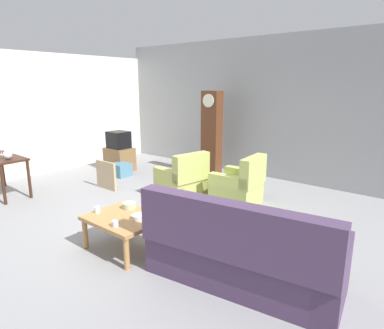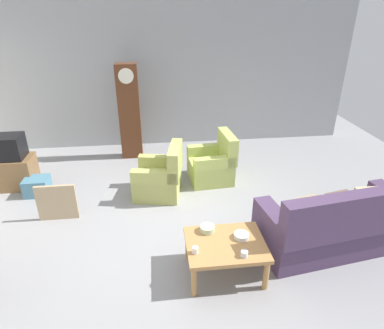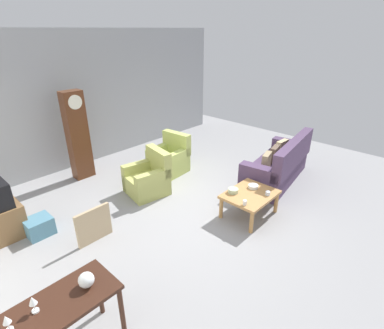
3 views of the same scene
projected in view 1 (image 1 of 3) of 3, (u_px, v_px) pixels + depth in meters
name	position (u px, v px, depth m)	size (l,w,h in m)	color
ground_plane	(152.00, 220.00, 5.41)	(10.40, 10.40, 0.00)	gray
garage_door_wall	(261.00, 108.00, 7.73)	(8.40, 0.16, 3.20)	#9EA0A5
pegboard_wall_left	(40.00, 114.00, 7.95)	(0.12, 6.40, 2.88)	silver
couch_floral	(241.00, 254.00, 3.61)	(2.20, 1.17, 1.04)	#4C3856
armchair_olive_near	(182.00, 183.00, 6.36)	(0.92, 0.89, 0.92)	tan
armchair_olive_far	(239.00, 188.00, 6.06)	(0.85, 0.82, 0.92)	#B4C361
coffee_table_wood	(124.00, 221.00, 4.38)	(0.96, 0.76, 0.46)	#B27F47
console_table_dark	(1.00, 162.00, 6.48)	(1.30, 0.56, 0.78)	#381E14
grandfather_clock	(212.00, 134.00, 7.83)	(0.44, 0.30, 2.00)	#562D19
tv_stand_cabinet	(120.00, 159.00, 8.42)	(0.68, 0.52, 0.58)	brown
tv_crt	(119.00, 140.00, 8.30)	(0.48, 0.44, 0.42)	black
framed_picture_leaning	(106.00, 175.00, 6.92)	(0.60, 0.05, 0.59)	tan
storage_box_blue	(121.00, 170.00, 7.92)	(0.41, 0.37, 0.31)	teal
glass_dome_cloche	(8.00, 155.00, 6.18)	(0.16, 0.16, 0.16)	silver
cup_white_porcelain	(97.00, 210.00, 4.49)	(0.07, 0.07, 0.08)	white
cup_blue_rimmed	(115.00, 223.00, 4.06)	(0.08, 0.08, 0.07)	silver
bowl_white_stacked	(139.00, 217.00, 4.28)	(0.19, 0.19, 0.06)	white
bowl_shallow_green	(129.00, 205.00, 4.65)	(0.19, 0.19, 0.08)	#B2C69E
wine_glass_short	(1.00, 149.00, 6.53)	(0.07, 0.07, 0.19)	silver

